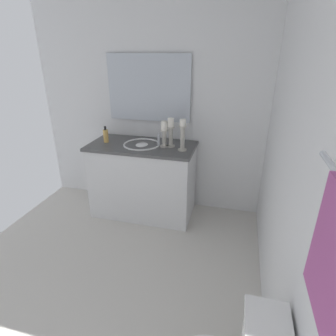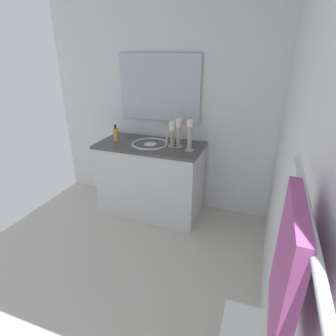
{
  "view_description": "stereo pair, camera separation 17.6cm",
  "coord_description": "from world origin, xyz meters",
  "px_view_note": "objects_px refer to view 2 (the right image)",
  "views": [
    {
      "loc": [
        1.65,
        0.99,
        1.78
      ],
      "look_at": [
        -0.17,
        0.51,
        0.97
      ],
      "focal_mm": 29.39,
      "sensor_mm": 36.0,
      "label": 1
    },
    {
      "loc": [
        1.6,
        1.16,
        1.78
      ],
      "look_at": [
        -0.17,
        0.51,
        0.97
      ],
      "focal_mm": 29.39,
      "sensor_mm": 36.0,
      "label": 2
    }
  ],
  "objects_px": {
    "candle_holder_tall": "(190,135)",
    "towel_near_vanity": "(286,271)",
    "sink_basin": "(150,147)",
    "mirror": "(159,88)",
    "candle_holder_short": "(179,132)",
    "towel_bar": "(308,215)",
    "vanity_cabinet": "(151,179)",
    "candle_holder_mid": "(172,133)",
    "soap_bottle": "(116,134)"
  },
  "relations": [
    {
      "from": "vanity_cabinet",
      "to": "candle_holder_mid",
      "type": "xyz_separation_m",
      "value": [
        -0.0,
        0.25,
        0.56
      ]
    },
    {
      "from": "candle_holder_tall",
      "to": "towel_bar",
      "type": "relative_size",
      "value": 0.47
    },
    {
      "from": "sink_basin",
      "to": "candle_holder_tall",
      "type": "height_order",
      "value": "candle_holder_tall"
    },
    {
      "from": "vanity_cabinet",
      "to": "towel_bar",
      "type": "height_order",
      "value": "towel_bar"
    },
    {
      "from": "mirror",
      "to": "soap_bottle",
      "type": "xyz_separation_m",
      "value": [
        0.29,
        -0.41,
        -0.48
      ]
    },
    {
      "from": "candle_holder_mid",
      "to": "mirror",
      "type": "bearing_deg",
      "value": -137.91
    },
    {
      "from": "mirror",
      "to": "soap_bottle",
      "type": "relative_size",
      "value": 5.18
    },
    {
      "from": "candle_holder_mid",
      "to": "towel_near_vanity",
      "type": "distance_m",
      "value": 2.3
    },
    {
      "from": "candle_holder_tall",
      "to": "towel_near_vanity",
      "type": "bearing_deg",
      "value": 21.36
    },
    {
      "from": "candle_holder_short",
      "to": "vanity_cabinet",
      "type": "bearing_deg",
      "value": -86.32
    },
    {
      "from": "soap_bottle",
      "to": "mirror",
      "type": "bearing_deg",
      "value": 125.71
    },
    {
      "from": "mirror",
      "to": "candle_holder_short",
      "type": "distance_m",
      "value": 0.57
    },
    {
      "from": "mirror",
      "to": "candle_holder_short",
      "type": "height_order",
      "value": "mirror"
    },
    {
      "from": "sink_basin",
      "to": "candle_holder_short",
      "type": "relative_size",
      "value": 1.32
    },
    {
      "from": "candle_holder_tall",
      "to": "soap_bottle",
      "type": "xyz_separation_m",
      "value": [
        -0.05,
        -0.87,
        -0.09
      ]
    },
    {
      "from": "soap_bottle",
      "to": "towel_bar",
      "type": "distance_m",
      "value": 2.69
    },
    {
      "from": "vanity_cabinet",
      "to": "candle_holder_short",
      "type": "xyz_separation_m",
      "value": [
        -0.02,
        0.32,
        0.58
      ]
    },
    {
      "from": "mirror",
      "to": "candle_holder_short",
      "type": "bearing_deg",
      "value": 50.54
    },
    {
      "from": "candle_holder_short",
      "to": "candle_holder_mid",
      "type": "height_order",
      "value": "candle_holder_short"
    },
    {
      "from": "vanity_cabinet",
      "to": "candle_holder_mid",
      "type": "distance_m",
      "value": 0.62
    },
    {
      "from": "candle_holder_mid",
      "to": "towel_near_vanity",
      "type": "bearing_deg",
      "value": 25.61
    },
    {
      "from": "mirror",
      "to": "towel_bar",
      "type": "height_order",
      "value": "mirror"
    },
    {
      "from": "soap_bottle",
      "to": "towel_bar",
      "type": "bearing_deg",
      "value": 39.2
    },
    {
      "from": "candle_holder_tall",
      "to": "candle_holder_short",
      "type": "relative_size",
      "value": 1.05
    },
    {
      "from": "mirror",
      "to": "towel_bar",
      "type": "bearing_deg",
      "value": 28.27
    },
    {
      "from": "candle_holder_tall",
      "to": "towel_near_vanity",
      "type": "relative_size",
      "value": 0.91
    },
    {
      "from": "towel_bar",
      "to": "towel_near_vanity",
      "type": "bearing_deg",
      "value": -90.0
    },
    {
      "from": "sink_basin",
      "to": "mirror",
      "type": "xyz_separation_m",
      "value": [
        -0.28,
        -0.0,
        0.59
      ]
    },
    {
      "from": "towel_bar",
      "to": "candle_holder_tall",
      "type": "bearing_deg",
      "value": -158.19
    },
    {
      "from": "candle_holder_tall",
      "to": "candle_holder_short",
      "type": "distance_m",
      "value": 0.16
    },
    {
      "from": "sink_basin",
      "to": "soap_bottle",
      "type": "xyz_separation_m",
      "value": [
        0.01,
        -0.41,
        0.11
      ]
    },
    {
      "from": "candle_holder_tall",
      "to": "candle_holder_mid",
      "type": "bearing_deg",
      "value": -106.91
    },
    {
      "from": "towel_bar",
      "to": "vanity_cabinet",
      "type": "bearing_deg",
      "value": -148.58
    },
    {
      "from": "candle_holder_tall",
      "to": "soap_bottle",
      "type": "distance_m",
      "value": 0.87
    },
    {
      "from": "vanity_cabinet",
      "to": "towel_near_vanity",
      "type": "bearing_deg",
      "value": 31.06
    },
    {
      "from": "sink_basin",
      "to": "candle_holder_mid",
      "type": "distance_m",
      "value": 0.31
    },
    {
      "from": "vanity_cabinet",
      "to": "candle_holder_tall",
      "type": "distance_m",
      "value": 0.74
    },
    {
      "from": "sink_basin",
      "to": "candle_holder_mid",
      "type": "relative_size",
      "value": 1.47
    },
    {
      "from": "candle_holder_short",
      "to": "towel_near_vanity",
      "type": "xyz_separation_m",
      "value": [
        2.07,
        0.92,
        0.32
      ]
    },
    {
      "from": "candle_holder_mid",
      "to": "towel_bar",
      "type": "xyz_separation_m",
      "value": [
        2.06,
        1.0,
        0.49
      ]
    },
    {
      "from": "sink_basin",
      "to": "vanity_cabinet",
      "type": "bearing_deg",
      "value": -90.0
    },
    {
      "from": "vanity_cabinet",
      "to": "mirror",
      "type": "height_order",
      "value": "mirror"
    },
    {
      "from": "towel_bar",
      "to": "towel_near_vanity",
      "type": "height_order",
      "value": "towel_near_vanity"
    },
    {
      "from": "sink_basin",
      "to": "towel_bar",
      "type": "relative_size",
      "value": 0.6
    },
    {
      "from": "candle_holder_mid",
      "to": "towel_near_vanity",
      "type": "relative_size",
      "value": 0.78
    },
    {
      "from": "soap_bottle",
      "to": "candle_holder_mid",
      "type": "bearing_deg",
      "value": 91.32
    },
    {
      "from": "candle_holder_tall",
      "to": "vanity_cabinet",
      "type": "bearing_deg",
      "value": -97.65
    },
    {
      "from": "mirror",
      "to": "towel_near_vanity",
      "type": "distance_m",
      "value": 2.64
    },
    {
      "from": "soap_bottle",
      "to": "towel_bar",
      "type": "height_order",
      "value": "towel_bar"
    },
    {
      "from": "sink_basin",
      "to": "towel_bar",
      "type": "xyz_separation_m",
      "value": [
        2.05,
        1.25,
        0.68
      ]
    }
  ]
}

